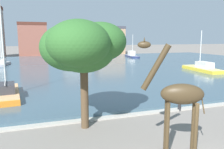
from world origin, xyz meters
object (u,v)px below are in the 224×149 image
Objects in this scene: giraffe_statue at (178,96)px; sailboat_grey at (2,64)px; sailboat_yellow at (200,69)px; sailboat_orange at (6,93)px; sailboat_navy at (132,56)px; mooring_bollard at (179,107)px; sailboat_white at (101,56)px; shade_tree at (81,46)px.

sailboat_grey reaches higher than giraffe_statue.
giraffe_statue is 0.61× the size of sailboat_yellow.
sailboat_yellow is (26.33, 7.33, 0.02)m from sailboat_orange.
sailboat_navy is at bearing 15.44° from sailboat_grey.
mooring_bollard is (12.26, -7.59, -0.30)m from sailboat_orange.
giraffe_statue is at bearing -111.53° from sailboat_navy.
sailboat_yellow is 1.11× the size of sailboat_white.
sailboat_white is 44.59m from mooring_bollard.
sailboat_white is at bearing 155.55° from sailboat_navy.
sailboat_orange is at bearing 123.20° from giraffe_statue.
sailboat_yellow is at bearing -90.41° from sailboat_navy.
mooring_bollard is at bearing 53.65° from giraffe_statue.
sailboat_orange is 1.07× the size of sailboat_grey.
sailboat_white is at bearing 27.58° from sailboat_grey.
shade_tree is (4.98, -8.45, 4.24)m from sailboat_orange.
sailboat_orange is 1.12× the size of sailboat_navy.
sailboat_yellow is 20.51m from mooring_bollard.
sailboat_yellow is at bearing 46.68° from mooring_bollard.
sailboat_yellow reaches higher than sailboat_navy.
sailboat_orange reaches higher than sailboat_white.
sailboat_orange reaches higher than sailboat_navy.
sailboat_orange is 18.08× the size of mooring_bollard.
sailboat_navy is 8.22m from sailboat_white.
sailboat_yellow is 1.40× the size of shade_tree.
sailboat_grey is 25.07m from sailboat_white.
mooring_bollard is (-14.26, -40.67, -0.34)m from sailboat_navy.
shade_tree is at bearing -117.41° from sailboat_navy.
giraffe_statue is at bearing -52.02° from shade_tree.
sailboat_white reaches higher than mooring_bollard.
sailboat_white is at bearing 62.45° from sailboat_orange.
sailboat_navy is (26.52, 33.08, 0.04)m from sailboat_orange.
shade_tree is at bearing 127.98° from giraffe_statue.
shade_tree is at bearing -76.24° from sailboat_grey.
mooring_bollard is at bearing -133.32° from sailboat_yellow.
sailboat_yellow is at bearing 36.46° from shade_tree.
sailboat_grey reaches higher than shade_tree.
sailboat_navy reaches higher than giraffe_statue.
sailboat_white is at bearing 77.83° from giraffe_statue.
sailboat_navy is 16.19× the size of mooring_bollard.
mooring_bollard is at bearing -64.56° from sailboat_grey.
sailboat_navy is 1.04× the size of sailboat_white.
sailboat_grey is (-29.70, -8.20, -0.08)m from sailboat_navy.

